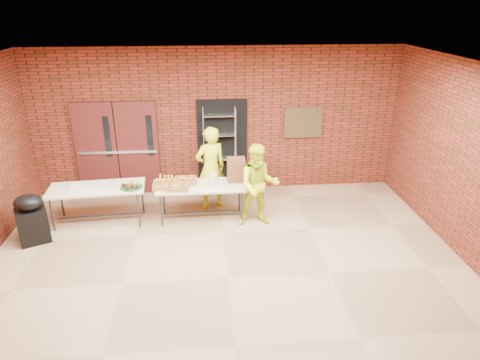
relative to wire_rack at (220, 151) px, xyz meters
name	(u,v)px	position (x,y,z in m)	size (l,w,h in m)	color
room	(227,186)	(-0.04, -3.32, 0.63)	(8.08, 7.08, 3.28)	#866748
double_doors	(118,149)	(-2.23, 0.12, 0.08)	(1.78, 0.12, 2.10)	#441513
dark_doorway	(222,146)	(0.06, 0.14, 0.08)	(1.10, 0.06, 2.10)	black
bronze_plaque	(303,122)	(1.86, 0.13, 0.58)	(0.85, 0.04, 0.70)	#42341A
wire_rack	(220,151)	(0.00, 0.00, 0.00)	(0.71, 0.24, 1.95)	silver
table_left	(97,190)	(-2.43, -1.23, -0.29)	(1.86, 0.89, 0.74)	beige
table_right	(201,188)	(-0.43, -1.24, -0.32)	(1.75, 0.73, 0.72)	beige
basket_bananas	(165,185)	(-1.12, -1.30, -0.19)	(0.46, 0.36, 0.14)	#A36D41
basket_oranges	(186,181)	(-0.73, -1.14, -0.20)	(0.43, 0.34, 0.13)	#A36D41
basket_apples	(178,187)	(-0.87, -1.41, -0.20)	(0.41, 0.32, 0.13)	#A36D41
muffin_tray	(131,185)	(-1.76, -1.30, -0.18)	(0.43, 0.43, 0.11)	#134818
napkin_box	(76,187)	(-2.80, -1.26, -0.20)	(0.20, 0.13, 0.07)	silver
coffee_dispenser	(236,170)	(0.28, -1.07, -0.03)	(0.35, 0.31, 0.46)	brown
cup_stack_front	(213,181)	(-0.20, -1.34, -0.14)	(0.08, 0.08, 0.24)	silver
cup_stack_mid	(221,183)	(-0.05, -1.45, -0.15)	(0.07, 0.07, 0.22)	silver
cup_stack_back	(214,180)	(-0.16, -1.26, -0.14)	(0.08, 0.08, 0.24)	silver
covered_grill	(32,218)	(-3.47, -1.88, -0.51)	(0.63, 0.59, 0.92)	black
volunteer_woman	(211,168)	(-0.22, -0.77, -0.09)	(0.64, 0.42, 1.76)	#BFD017
volunteer_man	(259,186)	(0.67, -1.57, -0.16)	(0.79, 0.62, 1.63)	#BFD017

